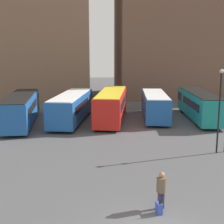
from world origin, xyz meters
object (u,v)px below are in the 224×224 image
(bus_0, at_px, (21,108))
(bus_4, at_px, (199,104))
(traveler, at_px, (161,187))
(bus_1, at_px, (72,106))
(lamp_post_3, at_px, (219,105))
(bus_3, at_px, (155,105))
(bus_2, at_px, (112,104))
(suitcase, at_px, (159,208))

(bus_0, distance_m, bus_4, 18.78)
(bus_0, relative_size, traveler, 6.63)
(bus_1, xyz_separation_m, lamp_post_3, (10.92, -11.47, 1.93))
(bus_0, xyz_separation_m, bus_4, (18.76, 0.90, 0.00))
(bus_0, relative_size, bus_3, 1.21)
(bus_0, distance_m, traveler, 21.02)
(bus_4, height_order, traveler, bus_4)
(bus_2, xyz_separation_m, suitcase, (0.65, -19.99, -1.42))
(bus_0, xyz_separation_m, bus_1, (5.07, 0.80, -0.02))
(traveler, bearing_deg, bus_4, -30.42)
(bus_1, xyz_separation_m, bus_3, (8.95, 0.73, -0.07))
(bus_4, height_order, suitcase, bus_4)
(bus_1, distance_m, bus_2, 4.23)
(bus_0, height_order, bus_1, bus_0)
(bus_0, height_order, traveler, bus_0)
(bus_2, relative_size, suitcase, 15.41)
(bus_1, height_order, bus_4, bus_4)
(lamp_post_3, bearing_deg, bus_3, 99.18)
(bus_4, relative_size, suitcase, 15.36)
(traveler, distance_m, lamp_post_3, 10.01)
(bus_3, height_order, traveler, bus_3)
(bus_0, xyz_separation_m, suitcase, (9.94, -18.88, -1.33))
(bus_3, height_order, bus_4, bus_4)
(bus_3, bearing_deg, bus_2, 102.29)
(bus_0, bearing_deg, suitcase, -155.96)
(bus_0, bearing_deg, bus_2, -86.93)
(lamp_post_3, bearing_deg, bus_1, 133.59)
(bus_2, bearing_deg, bus_4, -81.54)
(traveler, distance_m, suitcase, 0.94)
(bus_2, relative_size, lamp_post_3, 1.93)
(suitcase, bearing_deg, bus_4, -30.39)
(bus_0, distance_m, bus_2, 9.35)
(bus_1, bearing_deg, bus_2, -76.54)
(bus_0, bearing_deg, traveler, -154.87)
(suitcase, distance_m, lamp_post_3, 10.71)
(suitcase, bearing_deg, traveler, -28.94)
(bus_3, xyz_separation_m, lamp_post_3, (1.97, -12.20, 2.00))
(traveler, bearing_deg, bus_1, 8.41)
(lamp_post_3, bearing_deg, suitcase, -126.40)
(bus_3, bearing_deg, suitcase, 175.82)
(bus_3, distance_m, bus_4, 4.78)
(suitcase, bearing_deg, bus_2, -4.49)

